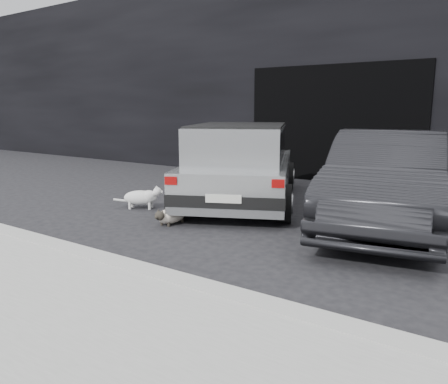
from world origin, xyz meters
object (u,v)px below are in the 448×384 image
Objects in this scene: cat_siamese at (170,216)px; second_car at (387,179)px; silver_hatchback at (240,160)px; cat_white at (143,197)px.

second_car is at bearing -147.80° from cat_siamese.
cat_siamese is (-2.58, -1.67, -0.55)m from second_car.
silver_hatchback reaches higher than second_car.
silver_hatchback reaches higher than cat_white.
cat_white is at bearing -172.70° from second_car.
second_car is 5.25× the size of cat_siamese.
cat_siamese is at bearing 34.15° from cat_white.
cat_white is (-1.11, -1.28, -0.57)m from silver_hatchback.
cat_siamese is (-0.06, -1.80, -0.64)m from silver_hatchback.
silver_hatchback reaches higher than cat_siamese.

